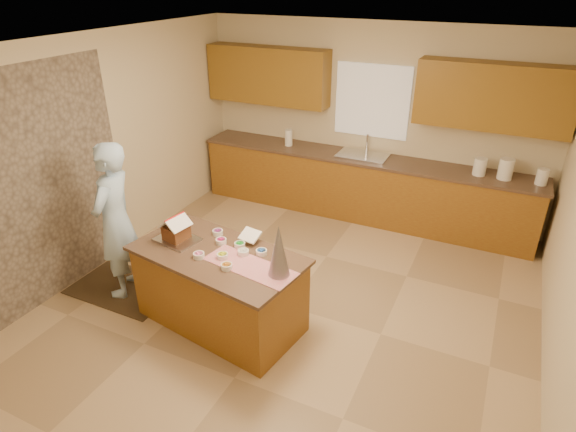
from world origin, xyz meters
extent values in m
plane|color=tan|center=(0.00, 0.00, 0.00)|extent=(5.50, 5.50, 0.00)
plane|color=silver|center=(0.00, 0.00, 2.70)|extent=(5.50, 5.50, 0.00)
plane|color=beige|center=(0.00, 2.75, 1.35)|extent=(5.50, 5.50, 0.00)
plane|color=beige|center=(0.00, -2.75, 1.35)|extent=(5.50, 5.50, 0.00)
plane|color=beige|center=(-2.50, 0.00, 1.35)|extent=(5.50, 5.50, 0.00)
plane|color=gray|center=(-2.48, -0.80, 1.25)|extent=(0.00, 2.50, 2.50)
cube|color=white|center=(0.00, 2.72, 1.65)|extent=(1.05, 0.03, 1.00)
cube|color=brown|center=(0.00, 2.45, 0.44)|extent=(4.80, 0.60, 0.88)
cube|color=brown|center=(0.00, 2.45, 0.90)|extent=(4.85, 0.63, 0.04)
cube|color=brown|center=(-1.55, 2.57, 1.90)|extent=(1.85, 0.35, 0.80)
cube|color=brown|center=(1.55, 2.57, 1.90)|extent=(1.85, 0.35, 0.80)
cube|color=silver|center=(0.00, 2.45, 0.89)|extent=(0.70, 0.45, 0.12)
cylinder|color=silver|center=(0.00, 2.63, 1.06)|extent=(0.03, 0.03, 0.28)
cube|color=brown|center=(-0.52, -0.51, 0.40)|extent=(1.74, 1.07, 0.80)
cube|color=brown|center=(-0.52, -0.51, 0.82)|extent=(1.82, 1.15, 0.04)
cube|color=#B80D25|center=(-0.12, -0.58, 0.84)|extent=(0.95, 0.47, 0.01)
cube|color=silver|center=(-1.02, -0.48, 0.84)|extent=(0.46, 0.37, 0.02)
cube|color=white|center=(-0.33, -0.20, 0.92)|extent=(0.22, 0.19, 0.09)
cone|color=#ABABB7|center=(0.18, -0.58, 1.08)|extent=(0.23, 0.23, 0.50)
cube|color=black|center=(-1.86, -0.50, 0.01)|extent=(1.19, 0.77, 0.01)
imported|color=#ACCFF4|center=(-1.81, -0.50, 0.89)|extent=(0.57, 0.72, 1.75)
cylinder|color=white|center=(1.55, 2.45, 1.03)|extent=(0.16, 0.16, 0.22)
cylinder|color=white|center=(1.86, 2.45, 1.05)|extent=(0.18, 0.18, 0.26)
cylinder|color=white|center=(2.28, 2.45, 1.02)|extent=(0.14, 0.14, 0.20)
cylinder|color=white|center=(-1.16, 2.45, 1.04)|extent=(0.11, 0.11, 0.24)
cube|color=brown|center=(-1.02, -0.48, 0.93)|extent=(0.23, 0.25, 0.14)
cube|color=white|center=(-1.08, -0.47, 1.05)|extent=(0.17, 0.27, 0.11)
cube|color=white|center=(-0.96, -0.49, 1.05)|extent=(0.17, 0.27, 0.11)
cylinder|color=red|center=(-1.02, -0.48, 1.10)|extent=(0.06, 0.25, 0.02)
cylinder|color=orange|center=(-0.29, -0.70, 0.86)|extent=(0.11, 0.11, 0.05)
cylinder|color=#D22574|center=(-0.59, -0.34, 0.86)|extent=(0.11, 0.11, 0.05)
cylinder|color=#2E5BAC|center=(-0.12, -0.35, 0.86)|extent=(0.11, 0.11, 0.05)
cylinder|color=#8B2E7E|center=(-0.72, -0.20, 0.86)|extent=(0.11, 0.11, 0.05)
cylinder|color=yellow|center=(-0.42, -0.57, 0.86)|extent=(0.11, 0.11, 0.05)
cylinder|color=green|center=(-0.38, -0.32, 0.86)|extent=(0.11, 0.11, 0.05)
cylinder|color=pink|center=(-0.63, -0.65, 0.86)|extent=(0.11, 0.11, 0.05)
cylinder|color=white|center=(-0.28, -0.43, 0.86)|extent=(0.11, 0.11, 0.05)
camera|label=1|loc=(1.80, -3.80, 3.28)|focal=29.93mm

